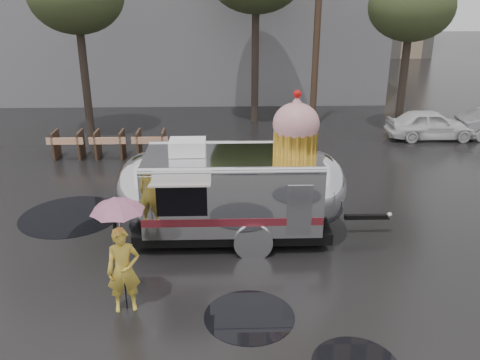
{
  "coord_description": "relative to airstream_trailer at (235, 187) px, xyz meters",
  "views": [
    {
      "loc": [
        -1.36,
        -7.77,
        6.0
      ],
      "look_at": [
        -1.01,
        3.7,
        1.51
      ],
      "focal_mm": 38.0,
      "sensor_mm": 36.0,
      "label": 1
    }
  ],
  "objects": [
    {
      "name": "ground",
      "position": [
        1.12,
        -3.7,
        -1.33
      ],
      "size": [
        120.0,
        120.0,
        0.0
      ],
      "primitive_type": "plane",
      "color": "black",
      "rests_on": "ground"
    },
    {
      "name": "puddles",
      "position": [
        -0.9,
        0.38,
        -1.32
      ],
      "size": [
        9.0,
        8.75,
        0.01
      ],
      "color": "black",
      "rests_on": "ground"
    },
    {
      "name": "utility_pole",
      "position": [
        3.62,
        10.3,
        3.29
      ],
      "size": [
        1.6,
        0.28,
        9.0
      ],
      "color": "#473323",
      "rests_on": "ground"
    },
    {
      "name": "tree_right",
      "position": [
        7.12,
        9.3,
        3.73
      ],
      "size": [
        3.36,
        3.36,
        6.42
      ],
      "color": "#382D26",
      "rests_on": "ground"
    },
    {
      "name": "barricade_row",
      "position": [
        -4.43,
        6.27,
        -0.8
      ],
      "size": [
        4.3,
        0.8,
        1.0
      ],
      "color": "#473323",
      "rests_on": "ground"
    },
    {
      "name": "airstream_trailer",
      "position": [
        0.0,
        0.0,
        0.0
      ],
      "size": [
        7.03,
        2.66,
        3.78
      ],
      "rotation": [
        0.0,
        0.0,
        0.0
      ],
      "color": "silver",
      "rests_on": "ground"
    },
    {
      "name": "person_left",
      "position": [
        -2.21,
        -3.01,
        -0.46
      ],
      "size": [
        0.7,
        0.54,
        1.74
      ],
      "primitive_type": "imported",
      "rotation": [
        0.0,
        0.0,
        0.21
      ],
      "color": "gold",
      "rests_on": "ground"
    },
    {
      "name": "umbrella_pink",
      "position": [
        -2.21,
        -3.01,
        0.64
      ],
      "size": [
        1.22,
        1.22,
        2.38
      ],
      "color": "#F59EC6",
      "rests_on": "ground"
    }
  ]
}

